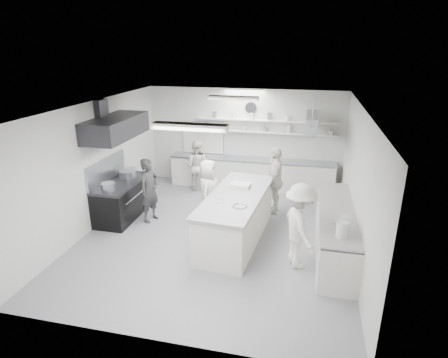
% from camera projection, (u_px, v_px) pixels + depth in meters
% --- Properties ---
extents(floor, '(6.00, 7.00, 0.02)m').
position_uv_depth(floor, '(217.00, 234.00, 8.87)').
color(floor, '#9896A2').
rests_on(floor, ground).
extents(ceiling, '(6.00, 7.00, 0.02)m').
position_uv_depth(ceiling, '(216.00, 106.00, 7.84)').
color(ceiling, white).
rests_on(ceiling, wall_back).
extents(wall_back, '(6.00, 0.04, 3.00)m').
position_uv_depth(wall_back, '(244.00, 138.00, 11.56)').
color(wall_back, '#BEBEBE').
rests_on(wall_back, floor).
extents(wall_front, '(6.00, 0.04, 3.00)m').
position_uv_depth(wall_front, '(155.00, 255.00, 5.15)').
color(wall_front, '#BEBEBE').
rests_on(wall_front, floor).
extents(wall_left, '(0.04, 7.00, 3.00)m').
position_uv_depth(wall_left, '(96.00, 165.00, 8.99)').
color(wall_left, '#BEBEBE').
rests_on(wall_left, floor).
extents(wall_right, '(0.04, 7.00, 3.00)m').
position_uv_depth(wall_right, '(357.00, 185.00, 7.72)').
color(wall_right, '#BEBEBE').
rests_on(wall_right, floor).
extents(stove, '(0.80, 1.80, 0.90)m').
position_uv_depth(stove, '(123.00, 200.00, 9.63)').
color(stove, black).
rests_on(stove, floor).
extents(exhaust_hood, '(0.85, 2.00, 0.50)m').
position_uv_depth(exhaust_hood, '(115.00, 127.00, 8.98)').
color(exhaust_hood, '#28282C').
rests_on(exhaust_hood, wall_left).
extents(back_counter, '(5.00, 0.60, 0.92)m').
position_uv_depth(back_counter, '(251.00, 174.00, 11.58)').
color(back_counter, silver).
rests_on(back_counter, floor).
extents(shelf_lower, '(4.20, 0.26, 0.04)m').
position_uv_depth(shelf_lower, '(266.00, 132.00, 11.21)').
color(shelf_lower, silver).
rests_on(shelf_lower, wall_back).
extents(shelf_upper, '(4.20, 0.26, 0.04)m').
position_uv_depth(shelf_upper, '(267.00, 120.00, 11.09)').
color(shelf_upper, silver).
rests_on(shelf_upper, wall_back).
extents(pass_through_window, '(1.30, 0.04, 1.00)m').
position_uv_depth(pass_through_window, '(203.00, 138.00, 11.84)').
color(pass_through_window, black).
rests_on(pass_through_window, wall_back).
extents(wall_clock, '(0.32, 0.05, 0.32)m').
position_uv_depth(wall_clock, '(251.00, 108.00, 11.16)').
color(wall_clock, white).
rests_on(wall_clock, wall_back).
extents(right_counter, '(0.74, 3.30, 0.94)m').
position_uv_depth(right_counter, '(335.00, 232.00, 7.96)').
color(right_counter, silver).
rests_on(right_counter, floor).
extents(pot_rack, '(0.30, 1.60, 0.40)m').
position_uv_depth(pot_rack, '(312.00, 122.00, 9.86)').
color(pot_rack, '#999EA6').
rests_on(pot_rack, ceiling).
extents(light_fixture_front, '(1.30, 0.25, 0.10)m').
position_uv_depth(light_fixture_front, '(190.00, 127.00, 6.22)').
color(light_fixture_front, silver).
rests_on(light_fixture_front, ceiling).
extents(light_fixture_rear, '(1.30, 0.25, 0.10)m').
position_uv_depth(light_fixture_rear, '(233.00, 98.00, 9.52)').
color(light_fixture_rear, silver).
rests_on(light_fixture_rear, ceiling).
extents(prep_island, '(1.31, 2.94, 1.05)m').
position_uv_depth(prep_island, '(236.00, 218.00, 8.45)').
color(prep_island, silver).
rests_on(prep_island, floor).
extents(stove_pot, '(0.45, 0.45, 0.22)m').
position_uv_depth(stove_pot, '(128.00, 175.00, 9.78)').
color(stove_pot, '#999EA6').
rests_on(stove_pot, stove).
extents(cook_stove, '(0.55, 0.69, 1.63)m').
position_uv_depth(cook_stove, '(149.00, 190.00, 9.28)').
color(cook_stove, '#2A2A2B').
rests_on(cook_stove, floor).
extents(cook_back, '(0.76, 0.59, 1.55)m').
position_uv_depth(cook_back, '(197.00, 165.00, 11.33)').
color(cook_back, silver).
rests_on(cook_back, floor).
extents(cook_island_left, '(0.54, 0.81, 1.62)m').
position_uv_depth(cook_island_left, '(208.00, 191.00, 9.24)').
color(cook_island_left, silver).
rests_on(cook_island_left, floor).
extents(cook_island_right, '(0.48, 1.07, 1.80)m').
position_uv_depth(cook_island_right, '(275.00, 180.00, 9.72)').
color(cook_island_right, silver).
rests_on(cook_island_right, floor).
extents(cook_right, '(1.04, 1.29, 1.75)m').
position_uv_depth(cook_right, '(300.00, 226.00, 7.32)').
color(cook_right, silver).
rests_on(cook_right, floor).
extents(bowl_island_a, '(0.36, 0.36, 0.07)m').
position_uv_depth(bowl_island_a, '(240.00, 207.00, 7.66)').
color(bowl_island_a, '#999EA6').
rests_on(bowl_island_a, prep_island).
extents(bowl_island_b, '(0.24, 0.24, 0.07)m').
position_uv_depth(bowl_island_b, '(219.00, 202.00, 7.90)').
color(bowl_island_b, silver).
rests_on(bowl_island_b, prep_island).
extents(bowl_right, '(0.29, 0.29, 0.06)m').
position_uv_depth(bowl_right, '(337.00, 221.00, 7.30)').
color(bowl_right, silver).
rests_on(bowl_right, right_counter).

